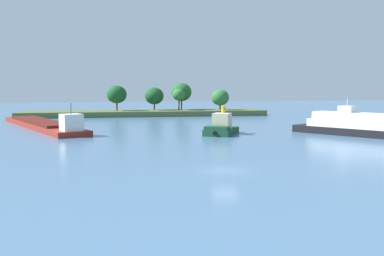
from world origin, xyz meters
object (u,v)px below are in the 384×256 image
tugboat (221,127)px  small_motorboat (69,135)px  cargo_barge (43,124)px  white_riverboat (364,126)px

tugboat → small_motorboat: tugboat is taller
tugboat → cargo_barge: size_ratio=0.24×
cargo_barge → small_motorboat: bearing=-69.2°
small_motorboat → cargo_barge: cargo_barge is taller
white_riverboat → tugboat: 23.80m
tugboat → cargo_barge: cargo_barge is taller
tugboat → cargo_barge: (-32.06, 18.47, -0.44)m
small_motorboat → cargo_barge: (-6.36, 16.71, 0.56)m
white_riverboat → small_motorboat: bearing=169.6°
white_riverboat → tugboat: bearing=162.5°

